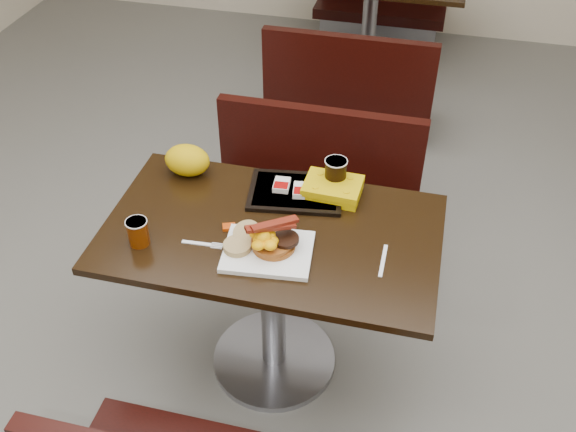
% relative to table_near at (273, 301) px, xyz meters
% --- Properties ---
extents(floor, '(6.00, 7.00, 0.01)m').
position_rel_table_near_xyz_m(floor, '(0.00, 0.00, -0.38)').
color(floor, slate).
rests_on(floor, ground).
extents(table_near, '(1.20, 0.70, 0.75)m').
position_rel_table_near_xyz_m(table_near, '(0.00, 0.00, 0.00)').
color(table_near, black).
rests_on(table_near, floor).
extents(bench_near_n, '(1.00, 0.46, 0.72)m').
position_rel_table_near_xyz_m(bench_near_n, '(0.00, 0.70, -0.02)').
color(bench_near_n, black).
rests_on(bench_near_n, floor).
extents(table_far, '(1.20, 0.70, 0.75)m').
position_rel_table_near_xyz_m(table_far, '(0.00, 2.60, 0.00)').
color(table_far, black).
rests_on(table_far, floor).
extents(bench_far_s, '(1.00, 0.46, 0.72)m').
position_rel_table_near_xyz_m(bench_far_s, '(0.00, 1.90, -0.02)').
color(bench_far_s, black).
rests_on(bench_far_s, floor).
extents(platter, '(0.32, 0.26, 0.02)m').
position_rel_table_near_xyz_m(platter, '(0.02, -0.12, 0.38)').
color(platter, white).
rests_on(platter, table_near).
extents(pancake_stack, '(0.15, 0.15, 0.03)m').
position_rel_table_near_xyz_m(pancake_stack, '(0.04, -0.10, 0.41)').
color(pancake_stack, '#924118').
rests_on(pancake_stack, platter).
extents(sausage_patty, '(0.11, 0.11, 0.01)m').
position_rel_table_near_xyz_m(sausage_patty, '(0.08, -0.10, 0.43)').
color(sausage_patty, black).
rests_on(sausage_patty, pancake_stack).
extents(scrambled_eggs, '(0.13, 0.12, 0.05)m').
position_rel_table_near_xyz_m(scrambled_eggs, '(0.01, -0.13, 0.45)').
color(scrambled_eggs, orange).
rests_on(scrambled_eggs, pancake_stack).
extents(bacon_strips, '(0.19, 0.16, 0.01)m').
position_rel_table_near_xyz_m(bacon_strips, '(0.03, -0.10, 0.49)').
color(bacon_strips, '#440904').
rests_on(bacon_strips, scrambled_eggs).
extents(muffin_bottom, '(0.12, 0.12, 0.02)m').
position_rel_table_near_xyz_m(muffin_bottom, '(-0.08, -0.14, 0.40)').
color(muffin_bottom, tan).
rests_on(muffin_bottom, platter).
extents(muffin_top, '(0.11, 0.11, 0.06)m').
position_rel_table_near_xyz_m(muffin_top, '(-0.06, -0.08, 0.42)').
color(muffin_top, tan).
rests_on(muffin_top, platter).
extents(coffee_cup_near, '(0.08, 0.08, 0.10)m').
position_rel_table_near_xyz_m(coffee_cup_near, '(-0.43, -0.18, 0.42)').
color(coffee_cup_near, '#8B3605').
rests_on(coffee_cup_near, table_near).
extents(fork, '(0.15, 0.04, 0.00)m').
position_rel_table_near_xyz_m(fork, '(-0.23, -0.13, 0.38)').
color(fork, white).
rests_on(fork, table_near).
extents(knife, '(0.01, 0.16, 0.00)m').
position_rel_table_near_xyz_m(knife, '(0.41, -0.07, 0.38)').
color(knife, white).
rests_on(knife, table_near).
extents(condiment_syrup, '(0.05, 0.05, 0.01)m').
position_rel_table_near_xyz_m(condiment_syrup, '(-0.15, -0.03, 0.38)').
color(condiment_syrup, '#AF3607').
rests_on(condiment_syrup, table_near).
extents(tray, '(0.38, 0.30, 0.02)m').
position_rel_table_near_xyz_m(tray, '(0.04, 0.22, 0.38)').
color(tray, black).
rests_on(tray, table_near).
extents(hashbrown_sleeve_left, '(0.07, 0.09, 0.02)m').
position_rel_table_near_xyz_m(hashbrown_sleeve_left, '(-0.02, 0.23, 0.40)').
color(hashbrown_sleeve_left, silver).
rests_on(hashbrown_sleeve_left, tray).
extents(hashbrown_sleeve_right, '(0.07, 0.09, 0.02)m').
position_rel_table_near_xyz_m(hashbrown_sleeve_right, '(0.06, 0.22, 0.40)').
color(hashbrown_sleeve_right, silver).
rests_on(hashbrown_sleeve_right, tray).
extents(coffee_cup_far, '(0.10, 0.10, 0.11)m').
position_rel_table_near_xyz_m(coffee_cup_far, '(0.18, 0.29, 0.45)').
color(coffee_cup_far, black).
rests_on(coffee_cup_far, tray).
extents(clamshell, '(0.22, 0.17, 0.06)m').
position_rel_table_near_xyz_m(clamshell, '(0.17, 0.25, 0.40)').
color(clamshell, '#CBA403').
rests_on(clamshell, table_near).
extents(paper_bag, '(0.21, 0.19, 0.12)m').
position_rel_table_near_xyz_m(paper_bag, '(-0.41, 0.25, 0.44)').
color(paper_bag, '#CA8706').
rests_on(paper_bag, table_near).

